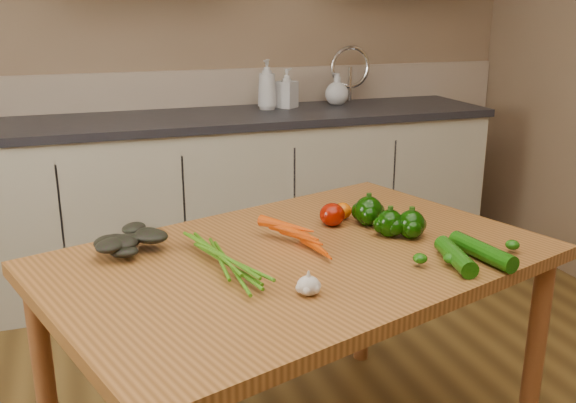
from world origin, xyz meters
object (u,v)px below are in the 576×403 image
at_px(pepper_c, 411,224).
at_px(zucchini_a, 482,251).
at_px(carrot_bunch, 276,242).
at_px(tomato_b, 342,211).
at_px(table, 299,280).
at_px(soap_bottle_a, 267,85).
at_px(soap_bottle_c, 337,89).
at_px(zucchini_b, 456,257).
at_px(leafy_greens, 127,235).
at_px(tomato_c, 368,210).
at_px(pepper_b, 368,211).
at_px(pepper_a, 390,223).
at_px(soap_bottle_b, 287,88).
at_px(tomato_a, 332,215).
at_px(garlic_bulb, 308,286).

height_order(pepper_c, zucchini_a, pepper_c).
bearing_deg(carrot_bunch, tomato_b, 18.39).
xyz_separation_m(table, soap_bottle_a, (0.42, 1.69, 0.36)).
xyz_separation_m(tomato_b, zucchini_a, (0.23, -0.46, -0.00)).
height_order(soap_bottle_c, zucchini_b, soap_bottle_c).
height_order(soap_bottle_c, leafy_greens, soap_bottle_c).
bearing_deg(tomato_c, pepper_b, -116.19).
distance_m(soap_bottle_a, pepper_a, 1.66).
distance_m(soap_bottle_b, pepper_b, 1.58).
bearing_deg(tomato_a, soap_bottle_a, 81.05).
bearing_deg(zucchini_a, garlic_bulb, -173.93).
height_order(carrot_bunch, tomato_a, tomato_a).
bearing_deg(pepper_b, garlic_bulb, -130.44).
distance_m(carrot_bunch, tomato_a, 0.30).
distance_m(tomato_a, zucchini_b, 0.46).
bearing_deg(garlic_bulb, table, 75.05).
relative_size(garlic_bulb, zucchini_b, 0.29).
relative_size(carrot_bunch, pepper_c, 3.03).
height_order(soap_bottle_a, pepper_a, soap_bottle_a).
bearing_deg(table, soap_bottle_c, 45.75).
bearing_deg(zucchini_b, garlic_bulb, -173.81).
bearing_deg(tomato_b, zucchini_a, -63.45).
bearing_deg(soap_bottle_a, carrot_bunch, -72.65).
xyz_separation_m(table, leafy_greens, (-0.47, 0.18, 0.13)).
bearing_deg(soap_bottle_c, soap_bottle_a, -4.75).
height_order(leafy_greens, zucchini_a, leafy_greens).
bearing_deg(soap_bottle_c, tomato_b, 56.50).
xyz_separation_m(soap_bottle_c, leafy_greens, (-1.31, -1.57, -0.18)).
height_order(soap_bottle_a, soap_bottle_c, soap_bottle_a).
distance_m(soap_bottle_b, pepper_c, 1.72).
relative_size(soap_bottle_b, zucchini_a, 0.94).
bearing_deg(table, pepper_a, -9.37).
xyz_separation_m(soap_bottle_c, pepper_a, (-0.53, -1.70, -0.19)).
height_order(carrot_bunch, tomato_b, carrot_bunch).
xyz_separation_m(pepper_c, zucchini_b, (0.01, -0.23, -0.02)).
height_order(soap_bottle_a, garlic_bulb, soap_bottle_a).
xyz_separation_m(leafy_greens, garlic_bulb, (0.40, -0.44, -0.03)).
height_order(garlic_bulb, pepper_c, pepper_c).
bearing_deg(pepper_b, zucchini_a, -65.13).
distance_m(pepper_b, pepper_c, 0.17).
height_order(leafy_greens, tomato_c, leafy_greens).
height_order(table, carrot_bunch, carrot_bunch).
distance_m(soap_bottle_b, tomato_c, 1.52).
bearing_deg(pepper_a, leafy_greens, 170.61).
distance_m(soap_bottle_a, zucchini_a, 1.92).
xyz_separation_m(soap_bottle_c, tomato_b, (-0.60, -1.49, -0.20)).
distance_m(leafy_greens, pepper_a, 0.79).
relative_size(tomato_b, zucchini_b, 0.30).
distance_m(table, soap_bottle_c, 1.97).
bearing_deg(tomato_b, zucchini_b, -73.66).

